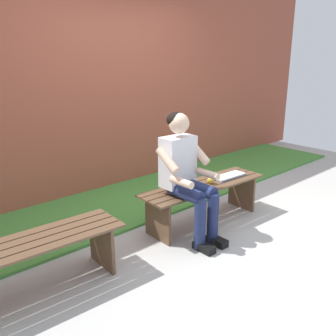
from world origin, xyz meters
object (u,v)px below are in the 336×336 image
object	(u,v)px
bench_far	(35,254)
apple	(211,180)
book_open	(229,176)
bench_near	(204,194)
person_seated	(186,172)

from	to	relation	value
bench_far	apple	bearing A→B (deg)	178.94
apple	book_open	size ratio (longest dim) A/B	0.19
bench_far	book_open	world-z (taller)	book_open
bench_near	person_seated	bearing A→B (deg)	14.95
person_seated	bench_near	bearing A→B (deg)	-165.05
bench_far	person_seated	world-z (taller)	person_seated
bench_near	bench_far	xyz separation A→B (m)	(1.88, 0.00, -0.00)
person_seated	book_open	xyz separation A→B (m)	(-0.76, -0.07, -0.23)
book_open	person_seated	bearing A→B (deg)	7.99
bench_far	apple	world-z (taller)	apple
apple	bench_near	bearing A→B (deg)	-29.79
bench_near	apple	xyz separation A→B (m)	(-0.06, 0.04, 0.15)
person_seated	book_open	bearing A→B (deg)	-174.39
apple	bench_far	bearing A→B (deg)	-1.06
bench_far	person_seated	xyz separation A→B (m)	(-1.50, 0.10, 0.36)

